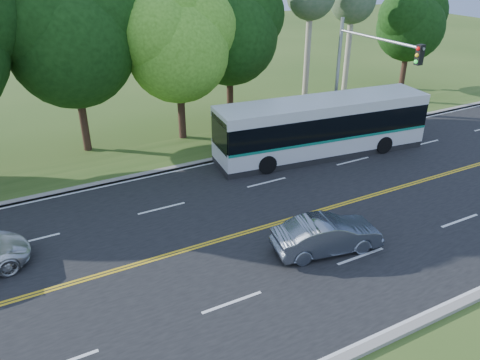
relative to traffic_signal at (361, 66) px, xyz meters
name	(u,v)px	position (x,y,z in m)	size (l,w,h in m)	color
ground	(317,212)	(-6.49, -5.40, -4.67)	(120.00, 120.00, 0.00)	#35521B
road	(317,212)	(-6.49, -5.40, -4.66)	(60.00, 14.00, 0.02)	black
curb_north	(241,154)	(-6.49, 1.75, -4.60)	(60.00, 0.30, 0.15)	gray
curb_south	(448,310)	(-6.49, -12.55, -4.60)	(60.00, 0.30, 0.15)	gray
grass_verge	(227,143)	(-6.49, 3.60, -4.62)	(60.00, 4.00, 0.10)	#35521B
lane_markings	(315,212)	(-6.59, -5.40, -4.65)	(57.60, 13.82, 0.00)	gold
tree_row	(114,26)	(-11.65, 6.73, 2.06)	(44.70, 9.10, 13.84)	black
bougainvillea_hedge	(333,118)	(0.69, 2.75, -3.95)	(9.50, 2.25, 1.50)	maroon
traffic_signal	(361,66)	(0.00, 0.00, 0.00)	(0.42, 6.10, 7.00)	#93969B
transit_bus	(322,128)	(-2.50, -0.24, -3.09)	(12.26, 3.93, 3.15)	silver
sedan	(327,235)	(-7.92, -7.93, -3.96)	(1.46, 4.19, 1.38)	slate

